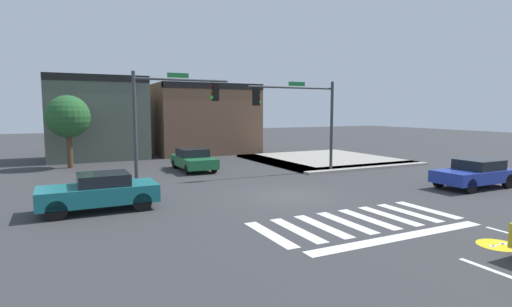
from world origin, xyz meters
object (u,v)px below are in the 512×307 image
Objects in this scene: traffic_signal_northeast at (300,109)px; car_green at (193,159)px; traffic_signal_northwest at (172,107)px; car_teal at (100,191)px; roadside_tree at (68,117)px; car_blue at (475,173)px.

traffic_signal_northeast is 7.49m from car_green.
traffic_signal_northeast is 7.64m from traffic_signal_northwest.
car_green is 10.50m from car_teal.
car_teal is (-11.57, -4.01, -3.14)m from traffic_signal_northeast.
roadside_tree is (-0.65, 13.00, 2.63)m from car_teal.
traffic_signal_northwest is at bearing -0.29° from traffic_signal_northeast.
roadside_tree is (-7.01, 4.64, 2.67)m from car_green.
car_blue is (13.09, -7.48, -3.27)m from traffic_signal_northwest.
traffic_signal_northeast is 12.64m from car_teal.
traffic_signal_northeast is 1.36× the size of car_green.
traffic_signal_northwest is 1.19× the size of roadside_tree.
car_blue is at bearing 126.22° from traffic_signal_northeast.
car_teal is 0.89× the size of roadside_tree.
traffic_signal_northwest reaches higher than car_blue.
car_teal is at bearing -134.10° from traffic_signal_northwest.
car_green is 1.03× the size of car_blue.
traffic_signal_northeast reaches higher than roadside_tree.
roadside_tree is at bearing 92.86° from car_teal.
car_blue is at bearing -11.39° from car_teal.
traffic_signal_northwest is 1.38× the size of car_blue.
traffic_signal_northeast is at bearing -53.78° from car_blue.
traffic_signal_northwest is 1.33× the size of car_teal.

